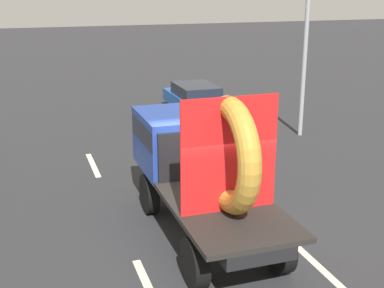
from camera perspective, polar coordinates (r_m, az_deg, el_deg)
name	(u,v)px	position (r m, az deg, el deg)	size (l,w,h in m)	color
ground_plane	(220,238)	(11.49, 3.12, -10.27)	(120.00, 120.00, 0.00)	#28282B
flatbed_truck	(196,157)	(11.44, 0.49, -1.47)	(2.02, 5.44, 3.38)	black
distant_sedan	(195,99)	(21.75, 0.38, 5.03)	(1.71, 4.00, 1.30)	black
traffic_light	(308,14)	(18.67, 12.60, 13.79)	(0.42, 0.36, 6.71)	gray
lane_dash_left_far	(93,165)	(16.11, -10.84, -2.28)	(2.23, 0.16, 0.01)	beige
lane_dash_right_near	(325,272)	(10.55, 14.44, -13.52)	(2.44, 0.16, 0.01)	beige
lane_dash_right_far	(191,149)	(17.37, -0.15, -0.51)	(2.30, 0.16, 0.01)	beige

